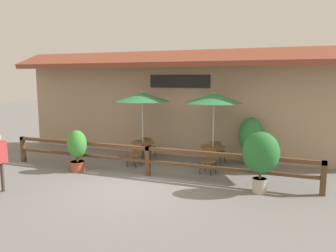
{
  "coord_description": "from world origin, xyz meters",
  "views": [
    {
      "loc": [
        4.19,
        -8.32,
        3.13
      ],
      "look_at": [
        0.48,
        1.62,
        1.57
      ],
      "focal_mm": 35.0,
      "sensor_mm": 36.0,
      "label": 1
    }
  ],
  "objects_px": {
    "dining_table_near": "(143,146)",
    "potted_plant_corner_fern": "(251,136)",
    "patio_umbrella_near": "(142,97)",
    "chair_near_wallside": "(148,146)",
    "dining_table_middle": "(213,151)",
    "chair_middle_streetside": "(209,160)",
    "chair_near_streetside": "(136,153)",
    "patio_umbrella_middle": "(214,98)",
    "potted_plant_entrance_palm": "(261,155)",
    "chair_middle_wallside": "(217,151)",
    "potted_plant_broad_leaf": "(77,148)"
  },
  "relations": [
    {
      "from": "chair_middle_streetside",
      "to": "chair_near_wallside",
      "type": "bearing_deg",
      "value": 167.5
    },
    {
      "from": "dining_table_near",
      "to": "chair_near_streetside",
      "type": "relative_size",
      "value": 1.03
    },
    {
      "from": "dining_table_near",
      "to": "potted_plant_corner_fern",
      "type": "bearing_deg",
      "value": 13.77
    },
    {
      "from": "chair_middle_wallside",
      "to": "potted_plant_broad_leaf",
      "type": "xyz_separation_m",
      "value": [
        -4.18,
        -2.76,
        0.33
      ]
    },
    {
      "from": "chair_near_wallside",
      "to": "potted_plant_entrance_palm",
      "type": "height_order",
      "value": "potted_plant_entrance_palm"
    },
    {
      "from": "dining_table_middle",
      "to": "chair_middle_streetside",
      "type": "relative_size",
      "value": 1.03
    },
    {
      "from": "dining_table_near",
      "to": "chair_near_wallside",
      "type": "distance_m",
      "value": 0.67
    },
    {
      "from": "potted_plant_corner_fern",
      "to": "potted_plant_entrance_palm",
      "type": "bearing_deg",
      "value": -78.4
    },
    {
      "from": "chair_middle_streetside",
      "to": "potted_plant_entrance_palm",
      "type": "xyz_separation_m",
      "value": [
        1.74,
        -1.32,
        0.61
      ]
    },
    {
      "from": "chair_near_wallside",
      "to": "chair_middle_wallside",
      "type": "bearing_deg",
      "value": -172.8
    },
    {
      "from": "chair_near_wallside",
      "to": "chair_middle_streetside",
      "type": "xyz_separation_m",
      "value": [
        2.76,
        -1.26,
        0.0
      ]
    },
    {
      "from": "chair_near_wallside",
      "to": "dining_table_middle",
      "type": "relative_size",
      "value": 0.97
    },
    {
      "from": "chair_near_streetside",
      "to": "patio_umbrella_middle",
      "type": "height_order",
      "value": "patio_umbrella_middle"
    },
    {
      "from": "patio_umbrella_middle",
      "to": "chair_near_wallside",
      "type": "bearing_deg",
      "value": 168.71
    },
    {
      "from": "dining_table_near",
      "to": "chair_near_wallside",
      "type": "relative_size",
      "value": 1.03
    },
    {
      "from": "dining_table_middle",
      "to": "potted_plant_broad_leaf",
      "type": "relative_size",
      "value": 0.61
    },
    {
      "from": "potted_plant_corner_fern",
      "to": "patio_umbrella_near",
      "type": "bearing_deg",
      "value": -166.23
    },
    {
      "from": "chair_middle_streetside",
      "to": "potted_plant_entrance_palm",
      "type": "distance_m",
      "value": 2.27
    },
    {
      "from": "chair_near_streetside",
      "to": "chair_middle_streetside",
      "type": "xyz_separation_m",
      "value": [
        2.66,
        0.04,
        0.0
      ]
    },
    {
      "from": "chair_near_streetside",
      "to": "dining_table_near",
      "type": "bearing_deg",
      "value": 104.63
    },
    {
      "from": "chair_middle_wallside",
      "to": "potted_plant_entrance_palm",
      "type": "relative_size",
      "value": 0.49
    },
    {
      "from": "chair_near_streetside",
      "to": "potted_plant_corner_fern",
      "type": "bearing_deg",
      "value": 36.06
    },
    {
      "from": "chair_near_streetside",
      "to": "chair_middle_streetside",
      "type": "distance_m",
      "value": 2.66
    },
    {
      "from": "patio_umbrella_middle",
      "to": "potted_plant_broad_leaf",
      "type": "xyz_separation_m",
      "value": [
        -4.17,
        -2.04,
        -1.65
      ]
    },
    {
      "from": "chair_near_streetside",
      "to": "dining_table_middle",
      "type": "xyz_separation_m",
      "value": [
        2.63,
        0.75,
        0.14
      ]
    },
    {
      "from": "patio_umbrella_middle",
      "to": "potted_plant_corner_fern",
      "type": "relative_size",
      "value": 1.53
    },
    {
      "from": "chair_near_streetside",
      "to": "patio_umbrella_middle",
      "type": "xyz_separation_m",
      "value": [
        2.63,
        0.75,
        1.98
      ]
    },
    {
      "from": "chair_near_streetside",
      "to": "chair_near_wallside",
      "type": "height_order",
      "value": "same"
    },
    {
      "from": "patio_umbrella_near",
      "to": "potted_plant_broad_leaf",
      "type": "height_order",
      "value": "patio_umbrella_near"
    },
    {
      "from": "chair_middle_wallside",
      "to": "potted_plant_entrance_palm",
      "type": "height_order",
      "value": "potted_plant_entrance_palm"
    },
    {
      "from": "potted_plant_corner_fern",
      "to": "chair_near_streetside",
      "type": "bearing_deg",
      "value": -157.41
    },
    {
      "from": "patio_umbrella_near",
      "to": "chair_near_wallside",
      "type": "height_order",
      "value": "patio_umbrella_near"
    },
    {
      "from": "chair_near_wallside",
      "to": "chair_middle_wallside",
      "type": "relative_size",
      "value": 1.0
    },
    {
      "from": "dining_table_middle",
      "to": "potted_plant_corner_fern",
      "type": "bearing_deg",
      "value": 35.19
    },
    {
      "from": "dining_table_near",
      "to": "potted_plant_broad_leaf",
      "type": "relative_size",
      "value": 0.61
    },
    {
      "from": "patio_umbrella_middle",
      "to": "chair_middle_wallside",
      "type": "xyz_separation_m",
      "value": [
        0.01,
        0.72,
        -1.98
      ]
    },
    {
      "from": "chair_near_wallside",
      "to": "potted_plant_entrance_palm",
      "type": "bearing_deg",
      "value": 153.78
    },
    {
      "from": "patio_umbrella_middle",
      "to": "potted_plant_corner_fern",
      "type": "bearing_deg",
      "value": 35.19
    },
    {
      "from": "patio_umbrella_near",
      "to": "chair_middle_streetside",
      "type": "distance_m",
      "value": 3.39
    },
    {
      "from": "patio_umbrella_near",
      "to": "chair_middle_streetside",
      "type": "bearing_deg",
      "value": -12.91
    },
    {
      "from": "chair_near_wallside",
      "to": "potted_plant_broad_leaf",
      "type": "xyz_separation_m",
      "value": [
        -1.44,
        -2.58,
        0.33
      ]
    },
    {
      "from": "potted_plant_entrance_palm",
      "to": "chair_near_streetside",
      "type": "bearing_deg",
      "value": 163.74
    },
    {
      "from": "dining_table_near",
      "to": "chair_near_streetside",
      "type": "bearing_deg",
      "value": -88.84
    },
    {
      "from": "dining_table_near",
      "to": "chair_near_wallside",
      "type": "xyz_separation_m",
      "value": [
        -0.08,
        0.65,
        -0.14
      ]
    },
    {
      "from": "dining_table_middle",
      "to": "potted_plant_entrance_palm",
      "type": "xyz_separation_m",
      "value": [
        1.78,
        -2.04,
        0.47
      ]
    },
    {
      "from": "dining_table_near",
      "to": "patio_umbrella_middle",
      "type": "relative_size",
      "value": 0.32
    },
    {
      "from": "patio_umbrella_near",
      "to": "chair_near_streetside",
      "type": "bearing_deg",
      "value": -88.84
    },
    {
      "from": "chair_near_wallside",
      "to": "dining_table_near",
      "type": "bearing_deg",
      "value": 100.97
    },
    {
      "from": "chair_middle_streetside",
      "to": "chair_middle_wallside",
      "type": "relative_size",
      "value": 1.0
    },
    {
      "from": "dining_table_near",
      "to": "chair_middle_wallside",
      "type": "xyz_separation_m",
      "value": [
        2.65,
        0.82,
        -0.14
      ]
    }
  ]
}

